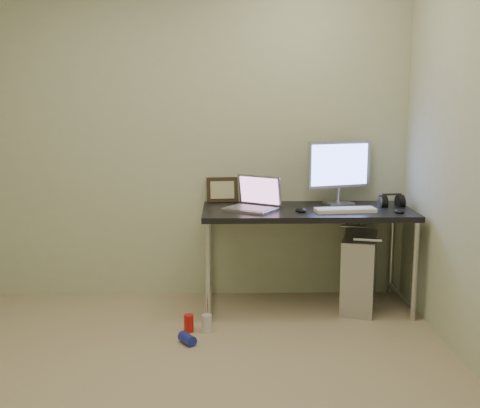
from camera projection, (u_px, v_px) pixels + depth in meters
name	position (u px, v px, depth m)	size (l,w,h in m)	color
floor	(160.00, 403.00, 3.09)	(3.50, 3.50, 0.00)	tan
wall_back	(180.00, 137.00, 4.60)	(3.50, 0.02, 2.50)	beige
desk	(307.00, 220.00, 4.40)	(1.52, 0.67, 0.75)	black
tower_computer	(359.00, 272.00, 4.46)	(0.37, 0.57, 0.58)	#BABBC0
cable_a	(345.00, 246.00, 4.73)	(0.01, 0.01, 0.70)	black
cable_b	(357.00, 249.00, 4.72)	(0.01, 0.01, 0.72)	black
can_red	(189.00, 323.00, 4.02)	(0.07, 0.07, 0.12)	red
can_white	(207.00, 323.00, 4.02)	(0.07, 0.07, 0.12)	silver
can_blue	(187.00, 339.00, 3.83)	(0.07, 0.07, 0.13)	#1B269D
laptop	(254.00, 202.00, 4.34)	(0.45, 0.43, 0.24)	#AEB0B6
monitor	(339.00, 167.00, 4.53)	(0.50, 0.20, 0.48)	#AEB0B6
keyboard	(345.00, 210.00, 4.26)	(0.43, 0.14, 0.03)	white
mouse_right	(399.00, 210.00, 4.23)	(0.07, 0.10, 0.04)	black
mouse_left	(301.00, 209.00, 4.27)	(0.07, 0.12, 0.04)	black
headphones	(391.00, 202.00, 4.47)	(0.19, 0.12, 0.12)	black
picture_frame	(222.00, 190.00, 4.65)	(0.24, 0.03, 0.19)	black
webcam	(252.00, 190.00, 4.64)	(0.05, 0.04, 0.13)	silver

